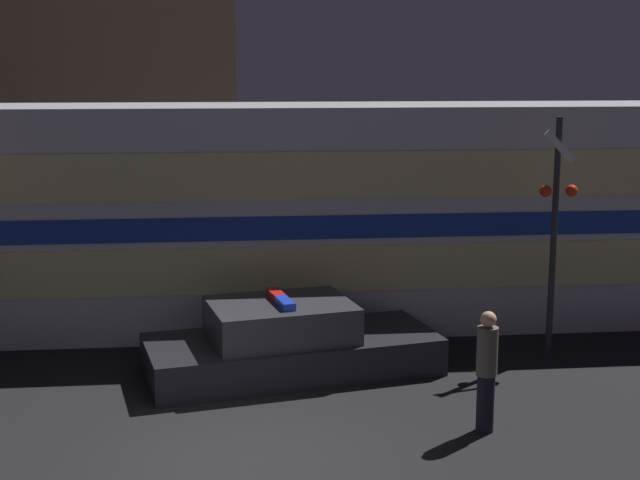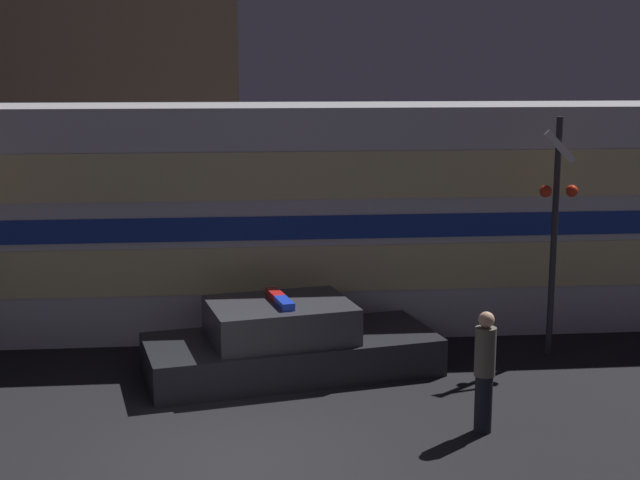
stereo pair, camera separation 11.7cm
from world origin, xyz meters
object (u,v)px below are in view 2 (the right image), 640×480
police_car (288,344)px  crossing_signal_near (555,223)px  pedestrian (485,371)px  train (344,214)px

police_car → crossing_signal_near: size_ratio=1.21×
police_car → pedestrian: (2.55, -2.72, 0.40)m
train → crossing_signal_near: size_ratio=4.42×
crossing_signal_near → police_car: bearing=-173.4°
crossing_signal_near → train: bearing=142.2°
pedestrian → crossing_signal_near: crossing_signal_near is taller
pedestrian → crossing_signal_near: bearing=56.9°
pedestrian → crossing_signal_near: size_ratio=0.41×
police_car → pedestrian: bearing=-58.7°
train → pedestrian: (1.23, -5.86, -1.26)m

